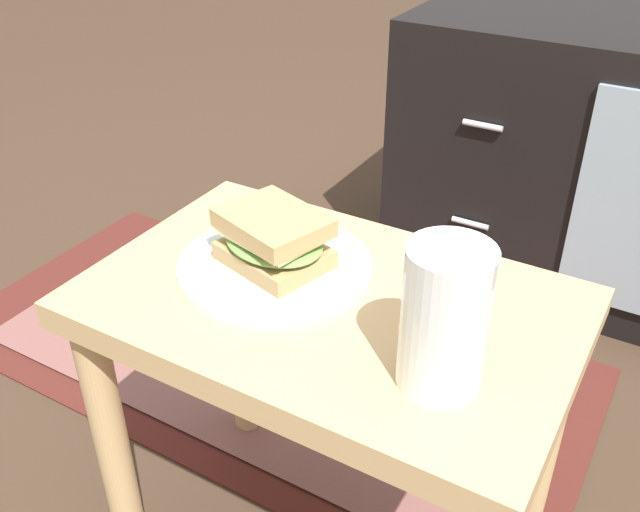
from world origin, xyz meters
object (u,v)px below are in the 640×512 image
object	(u,v)px
sandwich_front	(274,239)
beer_glass	(444,322)
tv_cabinet	(632,166)
plate	(275,266)

from	to	relation	value
sandwich_front	beer_glass	xyz separation A→B (m)	(0.24, -0.08, 0.03)
tv_cabinet	beer_glass	xyz separation A→B (m)	(-0.04, -1.02, 0.24)
tv_cabinet	sandwich_front	distance (m)	1.00
plate	sandwich_front	xyz separation A→B (m)	(-0.00, -0.00, 0.04)
beer_glass	sandwich_front	bearing A→B (deg)	160.97
plate	sandwich_front	size ratio (longest dim) A/B	1.53
plate	tv_cabinet	bearing A→B (deg)	72.99
plate	sandwich_front	world-z (taller)	sandwich_front
tv_cabinet	sandwich_front	bearing A→B (deg)	-107.01
tv_cabinet	beer_glass	bearing A→B (deg)	-92.29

